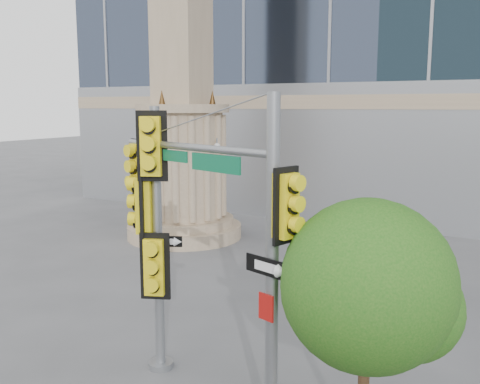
% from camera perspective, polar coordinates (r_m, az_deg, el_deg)
% --- Properties ---
extents(ground, '(120.00, 120.00, 0.00)m').
position_cam_1_polar(ground, '(10.81, -5.79, -18.74)').
color(ground, '#545456').
rests_on(ground, ground).
extents(monument, '(4.40, 4.40, 16.60)m').
position_cam_1_polar(monument, '(20.37, -6.16, 10.46)').
color(monument, tan).
rests_on(monument, ground).
extents(main_signal_pole, '(3.93, 1.62, 5.25)m').
position_cam_1_polar(main_signal_pole, '(8.41, -1.27, -3.20)').
color(main_signal_pole, slate).
rests_on(main_signal_pole, ground).
extents(secondary_signal_pole, '(0.95, 0.68, 5.05)m').
position_cam_1_polar(secondary_signal_pole, '(10.00, -9.30, -2.98)').
color(secondary_signal_pole, slate).
rests_on(secondary_signal_pole, ground).
extents(street_tree, '(2.46, 2.40, 3.83)m').
position_cam_1_polar(street_tree, '(7.67, 13.78, -10.38)').
color(street_tree, tan).
rests_on(street_tree, ground).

